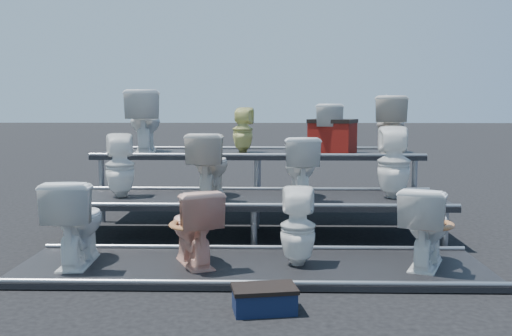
{
  "coord_description": "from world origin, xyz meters",
  "views": [
    {
      "loc": [
        0.16,
        -6.32,
        1.5
      ],
      "look_at": [
        0.01,
        0.1,
        0.78
      ],
      "focal_mm": 40.0,
      "sensor_mm": 36.0,
      "label": 1
    }
  ],
  "objects_px": {
    "toilet_7": "(394,162)",
    "toilet_9": "(243,130)",
    "toilet_11": "(390,124)",
    "toilet_4": "(120,166)",
    "toilet_5": "(210,165)",
    "toilet_10": "(330,128)",
    "toilet_3": "(426,226)",
    "toilet_6": "(300,167)",
    "toilet_2": "(298,227)",
    "red_crate": "(332,138)",
    "toilet_8": "(144,121)",
    "toilet_0": "(76,221)",
    "toilet_1": "(194,226)",
    "step_stool": "(264,301)"
  },
  "relations": [
    {
      "from": "toilet_4",
      "to": "toilet_8",
      "type": "height_order",
      "value": "toilet_8"
    },
    {
      "from": "toilet_3",
      "to": "step_stool",
      "type": "bearing_deg",
      "value": 59.1
    },
    {
      "from": "toilet_8",
      "to": "toilet_11",
      "type": "relative_size",
      "value": 1.1
    },
    {
      "from": "toilet_1",
      "to": "toilet_4",
      "type": "relative_size",
      "value": 0.98
    },
    {
      "from": "toilet_1",
      "to": "toilet_6",
      "type": "bearing_deg",
      "value": -152.45
    },
    {
      "from": "toilet_11",
      "to": "toilet_0",
      "type": "bearing_deg",
      "value": 47.34
    },
    {
      "from": "toilet_3",
      "to": "toilet_8",
      "type": "relative_size",
      "value": 0.87
    },
    {
      "from": "toilet_8",
      "to": "toilet_10",
      "type": "bearing_deg",
      "value": 171.7
    },
    {
      "from": "toilet_3",
      "to": "toilet_7",
      "type": "height_order",
      "value": "toilet_7"
    },
    {
      "from": "toilet_7",
      "to": "toilet_9",
      "type": "height_order",
      "value": "toilet_9"
    },
    {
      "from": "toilet_0",
      "to": "red_crate",
      "type": "relative_size",
      "value": 1.42
    },
    {
      "from": "toilet_4",
      "to": "toilet_9",
      "type": "relative_size",
      "value": 1.19
    },
    {
      "from": "toilet_7",
      "to": "toilet_11",
      "type": "distance_m",
      "value": 1.37
    },
    {
      "from": "toilet_1",
      "to": "toilet_8",
      "type": "xyz_separation_m",
      "value": [
        -1.01,
        2.6,
        0.87
      ]
    },
    {
      "from": "toilet_5",
      "to": "toilet_8",
      "type": "height_order",
      "value": "toilet_8"
    },
    {
      "from": "toilet_5",
      "to": "toilet_6",
      "type": "xyz_separation_m",
      "value": [
        1.01,
        0.0,
        -0.02
      ]
    },
    {
      "from": "toilet_0",
      "to": "toilet_9",
      "type": "bearing_deg",
      "value": -120.92
    },
    {
      "from": "toilet_7",
      "to": "step_stool",
      "type": "relative_size",
      "value": 1.8
    },
    {
      "from": "toilet_3",
      "to": "toilet_6",
      "type": "height_order",
      "value": "toilet_6"
    },
    {
      "from": "toilet_3",
      "to": "toilet_10",
      "type": "height_order",
      "value": "toilet_10"
    },
    {
      "from": "toilet_1",
      "to": "toilet_10",
      "type": "distance_m",
      "value": 3.09
    },
    {
      "from": "toilet_10",
      "to": "toilet_3",
      "type": "bearing_deg",
      "value": 109.96
    },
    {
      "from": "toilet_5",
      "to": "toilet_6",
      "type": "distance_m",
      "value": 1.02
    },
    {
      "from": "step_stool",
      "to": "toilet_11",
      "type": "bearing_deg",
      "value": 55.64
    },
    {
      "from": "toilet_0",
      "to": "toilet_10",
      "type": "height_order",
      "value": "toilet_10"
    },
    {
      "from": "toilet_2",
      "to": "toilet_11",
      "type": "distance_m",
      "value": 3.04
    },
    {
      "from": "toilet_11",
      "to": "step_stool",
      "type": "height_order",
      "value": "toilet_11"
    },
    {
      "from": "toilet_10",
      "to": "step_stool",
      "type": "distance_m",
      "value": 3.87
    },
    {
      "from": "toilet_8",
      "to": "toilet_9",
      "type": "relative_size",
      "value": 1.38
    },
    {
      "from": "toilet_3",
      "to": "red_crate",
      "type": "relative_size",
      "value": 1.31
    },
    {
      "from": "toilet_5",
      "to": "toilet_7",
      "type": "height_order",
      "value": "toilet_7"
    },
    {
      "from": "toilet_2",
      "to": "toilet_11",
      "type": "relative_size",
      "value": 0.93
    },
    {
      "from": "toilet_5",
      "to": "toilet_9",
      "type": "distance_m",
      "value": 1.38
    },
    {
      "from": "toilet_3",
      "to": "toilet_10",
      "type": "bearing_deg",
      "value": -53.5
    },
    {
      "from": "toilet_8",
      "to": "toilet_11",
      "type": "height_order",
      "value": "toilet_8"
    },
    {
      "from": "toilet_9",
      "to": "toilet_11",
      "type": "xyz_separation_m",
      "value": [
        1.96,
        0.0,
        0.07
      ]
    },
    {
      "from": "toilet_0",
      "to": "toilet_3",
      "type": "bearing_deg",
      "value": 177.12
    },
    {
      "from": "toilet_4",
      "to": "red_crate",
      "type": "bearing_deg",
      "value": -168.13
    },
    {
      "from": "toilet_8",
      "to": "red_crate",
      "type": "xyz_separation_m",
      "value": [
        2.52,
        -0.08,
        -0.22
      ]
    },
    {
      "from": "toilet_4",
      "to": "toilet_8",
      "type": "xyz_separation_m",
      "value": [
        -0.01,
        1.3,
        0.46
      ]
    },
    {
      "from": "toilet_2",
      "to": "toilet_9",
      "type": "height_order",
      "value": "toilet_9"
    },
    {
      "from": "step_stool",
      "to": "toilet_3",
      "type": "bearing_deg",
      "value": 25.33
    },
    {
      "from": "toilet_11",
      "to": "toilet_4",
      "type": "bearing_deg",
      "value": 31.09
    },
    {
      "from": "toilet_7",
      "to": "step_stool",
      "type": "xyz_separation_m",
      "value": [
        -1.41,
        -2.32,
        -0.78
      ]
    },
    {
      "from": "toilet_7",
      "to": "step_stool",
      "type": "distance_m",
      "value": 2.82
    },
    {
      "from": "toilet_4",
      "to": "toilet_7",
      "type": "distance_m",
      "value": 3.06
    },
    {
      "from": "toilet_9",
      "to": "toilet_11",
      "type": "relative_size",
      "value": 0.8
    },
    {
      "from": "toilet_1",
      "to": "toilet_7",
      "type": "height_order",
      "value": "toilet_7"
    },
    {
      "from": "toilet_1",
      "to": "toilet_5",
      "type": "relative_size",
      "value": 0.95
    },
    {
      "from": "toilet_2",
      "to": "red_crate",
      "type": "relative_size",
      "value": 1.27
    }
  ]
}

